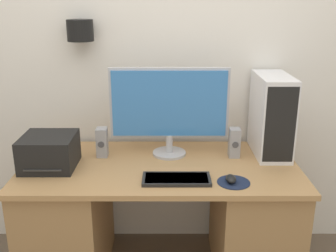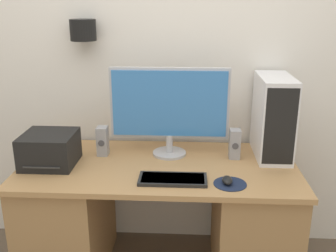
{
  "view_description": "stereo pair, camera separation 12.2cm",
  "coord_description": "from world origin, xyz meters",
  "px_view_note": "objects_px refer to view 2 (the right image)",
  "views": [
    {
      "loc": [
        0.05,
        -1.7,
        1.65
      ],
      "look_at": [
        0.05,
        0.38,
        0.97
      ],
      "focal_mm": 42.0,
      "sensor_mm": 36.0,
      "label": 1
    },
    {
      "loc": [
        0.17,
        -1.7,
        1.65
      ],
      "look_at": [
        0.05,
        0.38,
        0.97
      ],
      "focal_mm": 42.0,
      "sensor_mm": 36.0,
      "label": 2
    }
  ],
  "objects_px": {
    "monitor": "(169,107)",
    "printer": "(50,149)",
    "mouse": "(227,180)",
    "speaker_left": "(103,141)",
    "keyboard": "(173,179)",
    "speaker_right": "(235,144)",
    "computer_tower": "(273,117)"
  },
  "relations": [
    {
      "from": "monitor",
      "to": "printer",
      "type": "distance_m",
      "value": 0.73
    },
    {
      "from": "printer",
      "to": "mouse",
      "type": "bearing_deg",
      "value": -11.47
    },
    {
      "from": "mouse",
      "to": "speaker_left",
      "type": "xyz_separation_m",
      "value": [
        -0.72,
        0.36,
        0.07
      ]
    },
    {
      "from": "keyboard",
      "to": "mouse",
      "type": "bearing_deg",
      "value": -4.24
    },
    {
      "from": "speaker_left",
      "to": "speaker_right",
      "type": "distance_m",
      "value": 0.79
    },
    {
      "from": "keyboard",
      "to": "printer",
      "type": "bearing_deg",
      "value": 165.76
    },
    {
      "from": "mouse",
      "to": "computer_tower",
      "type": "xyz_separation_m",
      "value": [
        0.3,
        0.41,
        0.22
      ]
    },
    {
      "from": "computer_tower",
      "to": "mouse",
      "type": "bearing_deg",
      "value": -125.61
    },
    {
      "from": "monitor",
      "to": "keyboard",
      "type": "relative_size",
      "value": 1.97
    },
    {
      "from": "printer",
      "to": "speaker_left",
      "type": "distance_m",
      "value": 0.31
    },
    {
      "from": "monitor",
      "to": "speaker_right",
      "type": "relative_size",
      "value": 3.98
    },
    {
      "from": "speaker_left",
      "to": "speaker_right",
      "type": "relative_size",
      "value": 1.0
    },
    {
      "from": "monitor",
      "to": "printer",
      "type": "xyz_separation_m",
      "value": [
        -0.68,
        -0.19,
        -0.21
      ]
    },
    {
      "from": "keyboard",
      "to": "speaker_left",
      "type": "height_order",
      "value": "speaker_left"
    },
    {
      "from": "speaker_right",
      "to": "monitor",
      "type": "bearing_deg",
      "value": 174.84
    },
    {
      "from": "mouse",
      "to": "computer_tower",
      "type": "relative_size",
      "value": 0.18
    },
    {
      "from": "monitor",
      "to": "speaker_left",
      "type": "xyz_separation_m",
      "value": [
        -0.4,
        -0.03,
        -0.21
      ]
    },
    {
      "from": "monitor",
      "to": "computer_tower",
      "type": "distance_m",
      "value": 0.62
    },
    {
      "from": "mouse",
      "to": "printer",
      "type": "xyz_separation_m",
      "value": [
        -0.99,
        0.2,
        0.07
      ]
    },
    {
      "from": "mouse",
      "to": "speaker_right",
      "type": "height_order",
      "value": "speaker_right"
    },
    {
      "from": "computer_tower",
      "to": "printer",
      "type": "height_order",
      "value": "computer_tower"
    },
    {
      "from": "monitor",
      "to": "mouse",
      "type": "xyz_separation_m",
      "value": [
        0.32,
        -0.39,
        -0.28
      ]
    },
    {
      "from": "mouse",
      "to": "computer_tower",
      "type": "height_order",
      "value": "computer_tower"
    },
    {
      "from": "keyboard",
      "to": "speaker_left",
      "type": "relative_size",
      "value": 2.02
    },
    {
      "from": "speaker_right",
      "to": "speaker_left",
      "type": "bearing_deg",
      "value": 179.64
    },
    {
      "from": "monitor",
      "to": "speaker_left",
      "type": "relative_size",
      "value": 3.98
    },
    {
      "from": "monitor",
      "to": "keyboard",
      "type": "height_order",
      "value": "monitor"
    },
    {
      "from": "mouse",
      "to": "printer",
      "type": "distance_m",
      "value": 1.02
    },
    {
      "from": "keyboard",
      "to": "computer_tower",
      "type": "height_order",
      "value": "computer_tower"
    },
    {
      "from": "keyboard",
      "to": "mouse",
      "type": "distance_m",
      "value": 0.28
    },
    {
      "from": "mouse",
      "to": "speaker_left",
      "type": "bearing_deg",
      "value": 153.48
    },
    {
      "from": "monitor",
      "to": "keyboard",
      "type": "bearing_deg",
      "value": -84.33
    }
  ]
}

